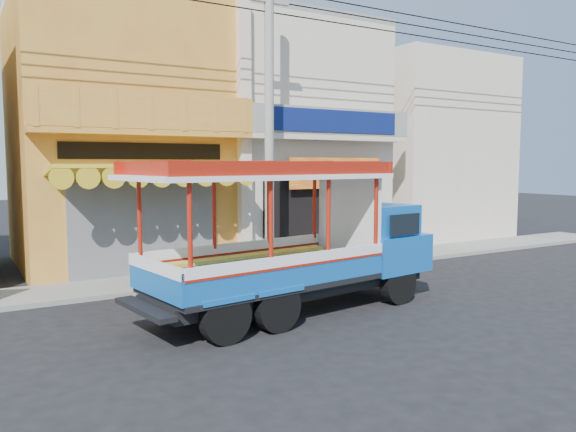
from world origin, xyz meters
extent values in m
plane|color=black|center=(0.00, 0.00, 0.00)|extent=(90.00, 90.00, 0.00)
cube|color=slate|center=(0.00, 4.00, 0.06)|extent=(30.00, 2.00, 0.12)
cube|color=#C6772C|center=(-4.00, 8.00, 4.00)|extent=(6.00, 6.00, 8.00)
cube|color=#595B5E|center=(-4.00, 4.98, 1.40)|extent=(4.20, 0.10, 2.60)
cube|color=#BE9016|center=(-4.00, 4.25, 3.05)|extent=(5.20, 1.50, 0.31)
cube|color=#C6772C|center=(-4.00, 4.65, 4.05)|extent=(6.00, 0.70, 0.18)
cube|color=#C6772C|center=(-4.00, 4.35, 4.60)|extent=(6.00, 0.12, 0.95)
cube|color=black|center=(-4.00, 4.97, 3.55)|extent=(4.50, 0.04, 0.45)
cube|color=beige|center=(-4.00, 8.00, 8.12)|extent=(6.00, 6.00, 0.24)
cube|color=beige|center=(2.00, 8.00, 4.00)|extent=(6.00, 6.00, 8.00)
cube|color=black|center=(2.00, 4.98, 1.50)|extent=(4.60, 0.12, 2.80)
cube|color=yellow|center=(2.30, 4.70, 2.90)|extent=(3.60, 0.05, 1.00)
cube|color=beige|center=(2.00, 4.65, 4.05)|extent=(6.00, 0.70, 0.18)
cube|color=gray|center=(2.00, 4.35, 4.55)|extent=(6.00, 0.12, 0.85)
cube|color=navy|center=(2.00, 4.28, 4.55)|extent=(4.80, 0.06, 0.70)
cube|color=gray|center=(2.00, 8.00, 8.12)|extent=(6.00, 6.00, 0.24)
cube|color=beige|center=(-1.00, 4.85, 4.00)|extent=(0.35, 0.30, 8.00)
cube|color=beige|center=(9.00, 8.00, 3.80)|extent=(6.00, 6.00, 7.60)
cylinder|color=gray|center=(-1.00, 3.30, 4.50)|extent=(0.26, 0.26, 9.00)
cube|color=gray|center=(-1.00, 3.30, 7.60)|extent=(1.20, 0.12, 0.12)
cylinder|color=black|center=(0.00, 3.30, 7.30)|extent=(28.00, 0.04, 0.04)
cylinder|color=black|center=(0.00, 3.30, 7.60)|extent=(28.00, 0.04, 0.04)
cylinder|color=black|center=(0.07, -0.83, 0.48)|extent=(0.99, 0.40, 0.97)
cylinder|color=black|center=(-0.17, 0.99, 0.48)|extent=(0.99, 0.40, 0.97)
cylinder|color=black|center=(-3.38, -1.29, 0.48)|extent=(0.99, 0.40, 0.97)
cylinder|color=black|center=(-3.62, 0.53, 0.48)|extent=(0.99, 0.40, 0.97)
cylinder|color=black|center=(-4.53, -1.45, 0.48)|extent=(0.99, 0.40, 0.97)
cylinder|color=black|center=(-4.77, 0.37, 0.48)|extent=(0.99, 0.40, 0.97)
cube|color=black|center=(-2.35, -0.23, 0.58)|extent=(6.65, 2.44, 0.27)
cube|color=blue|center=(0.14, 0.10, 1.11)|extent=(2.01, 2.34, 0.87)
cube|color=blue|center=(0.00, 0.08, 1.89)|extent=(1.60, 2.12, 0.73)
cube|color=black|center=(0.67, 0.17, 1.84)|extent=(0.28, 1.70, 0.53)
cube|color=black|center=(-3.14, -0.34, 0.77)|extent=(5.03, 2.74, 0.12)
cube|color=blue|center=(-3.01, -1.35, 1.11)|extent=(4.76, 0.71, 0.58)
cube|color=white|center=(-3.01, -1.35, 1.37)|extent=(4.76, 0.72, 0.21)
cube|color=blue|center=(-3.28, 0.68, 1.11)|extent=(4.76, 0.71, 0.58)
cube|color=white|center=(-3.28, 0.68, 1.37)|extent=(4.76, 0.72, 0.21)
cylinder|color=#A81D0D|center=(-5.24, -1.63, 2.18)|extent=(0.10, 0.10, 1.55)
cylinder|color=#A81D0D|center=(-5.50, 0.36, 2.18)|extent=(0.10, 0.10, 1.55)
cube|color=white|center=(-0.75, -0.02, 1.86)|extent=(0.34, 1.95, 2.18)
cube|color=white|center=(-3.24, -0.35, 2.95)|extent=(5.63, 3.06, 0.10)
cube|color=#A81D0D|center=(-3.24, -0.35, 3.12)|extent=(5.43, 2.94, 0.25)
imported|color=#164F1D|center=(2.48, 4.33, 0.66)|extent=(1.17, 1.23, 1.07)
imported|color=#164F1D|center=(4.15, 4.03, 0.60)|extent=(0.63, 0.67, 0.96)
camera|label=1|loc=(-8.57, -10.39, 3.21)|focal=35.00mm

